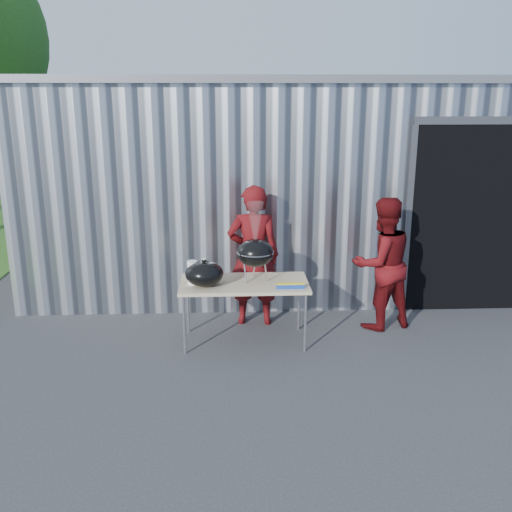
{
  "coord_description": "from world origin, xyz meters",
  "views": [
    {
      "loc": [
        -0.3,
        -5.59,
        2.87
      ],
      "look_at": [
        0.0,
        0.8,
        1.05
      ],
      "focal_mm": 40.0,
      "sensor_mm": 36.0,
      "label": 1
    }
  ],
  "objects_px": {
    "folding_table": "(244,285)",
    "person_bystander": "(382,264)",
    "person_cook": "(253,256)",
    "kettle_grill": "(255,246)"
  },
  "relations": [
    {
      "from": "folding_table",
      "to": "person_cook",
      "type": "relative_size",
      "value": 0.83
    },
    {
      "from": "kettle_grill",
      "to": "folding_table",
      "type": "bearing_deg",
      "value": -154.63
    },
    {
      "from": "kettle_grill",
      "to": "person_bystander",
      "type": "xyz_separation_m",
      "value": [
        1.6,
        0.32,
        -0.33
      ]
    },
    {
      "from": "kettle_grill",
      "to": "person_bystander",
      "type": "bearing_deg",
      "value": 11.38
    },
    {
      "from": "folding_table",
      "to": "kettle_grill",
      "type": "bearing_deg",
      "value": 25.37
    },
    {
      "from": "folding_table",
      "to": "person_bystander",
      "type": "distance_m",
      "value": 1.78
    },
    {
      "from": "person_bystander",
      "to": "kettle_grill",
      "type": "bearing_deg",
      "value": -6.78
    },
    {
      "from": "folding_table",
      "to": "person_cook",
      "type": "height_order",
      "value": "person_cook"
    },
    {
      "from": "kettle_grill",
      "to": "person_cook",
      "type": "relative_size",
      "value": 0.52
    },
    {
      "from": "person_cook",
      "to": "folding_table",
      "type": "bearing_deg",
      "value": 79.9
    }
  ]
}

